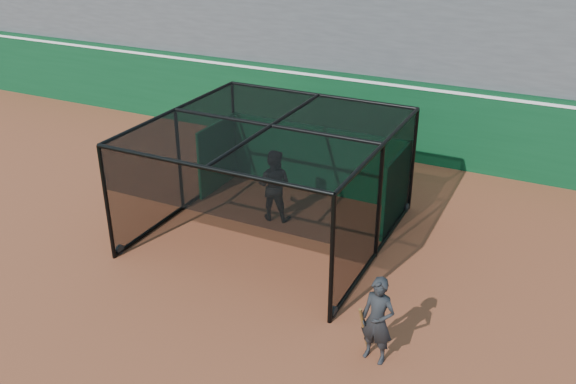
% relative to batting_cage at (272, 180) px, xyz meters
% --- Properties ---
extents(ground, '(120.00, 120.00, 0.00)m').
position_rel_batting_cage_xyz_m(ground, '(0.59, -2.48, -1.36)').
color(ground, brown).
rests_on(ground, ground).
extents(outfield_wall, '(50.00, 0.50, 2.50)m').
position_rel_batting_cage_xyz_m(outfield_wall, '(0.59, 6.02, -0.07)').
color(outfield_wall, '#0A3A1D').
rests_on(outfield_wall, ground).
extents(batting_cage, '(5.39, 5.47, 2.73)m').
position_rel_batting_cage_xyz_m(batting_cage, '(0.00, 0.00, 0.00)').
color(batting_cage, black).
rests_on(batting_cage, ground).
extents(batter, '(1.01, 0.85, 1.85)m').
position_rel_batting_cage_xyz_m(batter, '(-0.29, 0.62, -0.44)').
color(batter, black).
rests_on(batter, ground).
extents(on_deck_player, '(0.66, 0.48, 1.66)m').
position_rel_batting_cage_xyz_m(on_deck_player, '(3.77, -3.31, -0.54)').
color(on_deck_player, black).
rests_on(on_deck_player, ground).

